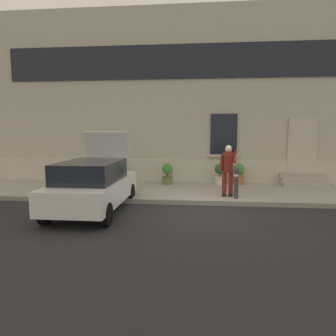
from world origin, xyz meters
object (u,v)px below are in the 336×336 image
Objects in this scene: bollard_near_person at (236,182)px; planter_terracotta at (239,173)px; hatchback_car_white at (93,185)px; planter_cream at (220,173)px; planter_charcoal at (116,173)px; planter_olive at (168,173)px; person_on_phone at (228,167)px.

bollard_near_person is 1.22× the size of planter_terracotta.
hatchback_car_white is 4.74× the size of planter_cream.
hatchback_car_white reaches higher than planter_charcoal.
bollard_near_person reaches higher than planter_olive.
planter_cream and planter_terracotta have the same top height.
person_on_phone is 2.02× the size of planter_charcoal.
person_on_phone is 2.69m from planter_terracotta.
bollard_near_person is 0.57m from person_on_phone.
planter_terracotta is at bearing 3.77° from planter_charcoal.
hatchback_car_white is 2.34× the size of person_on_phone.
person_on_phone reaches higher than planter_olive.
hatchback_car_white is 6.41m from planter_terracotta.
planter_cream is at bearing 5.54° from planter_olive.
hatchback_car_white is at bearing -132.56° from planter_cream.
planter_charcoal is at bearing 95.67° from hatchback_car_white.
hatchback_car_white is at bearing -152.05° from person_on_phone.
planter_cream is at bearing 96.32° from person_on_phone.
planter_olive is 2.16m from planter_cream.
planter_charcoal is at bearing 152.08° from bollard_near_person.
person_on_phone is (-0.26, 0.26, 0.43)m from bollard_near_person.
person_on_phone is at bearing -104.27° from planter_terracotta.
bollard_near_person reaches higher than planter_cream.
planter_terracotta is (0.65, 2.56, -0.54)m from person_on_phone.
hatchback_car_white is 4.41m from planter_olive.
hatchback_car_white reaches higher than bollard_near_person.
person_on_phone reaches higher than bollard_near_person.
person_on_phone is 2.50m from planter_cream.
planter_terracotta is (5.08, 0.33, 0.00)m from planter_charcoal.
hatchback_car_white reaches higher than planter_cream.
planter_terracotta is at bearing 9.12° from planter_cream.
hatchback_car_white reaches higher than planter_terracotta.
planter_cream is at bearing -170.88° from planter_terracotta.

